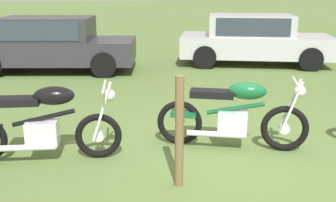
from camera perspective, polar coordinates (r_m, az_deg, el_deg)
name	(u,v)px	position (r m, az deg, el deg)	size (l,w,h in m)	color
ground_plane	(233,155)	(5.66, 9.07, -7.49)	(120.00, 120.00, 0.00)	#567038
motorcycle_black	(42,124)	(5.53, -17.12, -3.13)	(2.09, 0.64, 1.02)	black
motorcycle_green	(233,115)	(5.76, 9.09, -1.93)	(2.02, 0.97, 1.02)	black
car_charcoal	(51,41)	(11.37, -15.98, 8.00)	(4.47, 2.39, 1.43)	#2D2D33
car_silver	(253,37)	(12.14, 11.79, 8.73)	(4.54, 2.82, 1.43)	#B2B5BA
fence_post_wooden	(179,132)	(4.56, 1.58, -4.39)	(0.10, 0.10, 1.29)	brown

